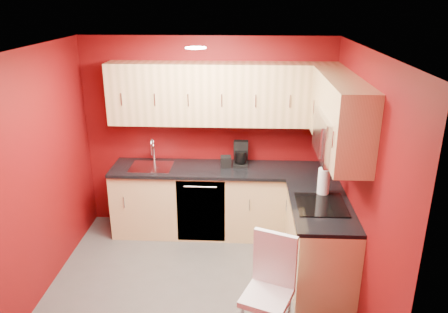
# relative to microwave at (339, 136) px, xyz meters

# --- Properties ---
(floor) EXTENTS (3.20, 3.20, 0.00)m
(floor) POSITION_rel_microwave_xyz_m (-1.39, -0.20, -1.66)
(floor) COLOR #4D4B48
(floor) RESTS_ON ground
(ceiling) EXTENTS (3.20, 3.20, 0.00)m
(ceiling) POSITION_rel_microwave_xyz_m (-1.39, -0.20, 0.84)
(ceiling) COLOR white
(ceiling) RESTS_ON wall_back
(wall_back) EXTENTS (3.20, 0.00, 3.20)m
(wall_back) POSITION_rel_microwave_xyz_m (-1.39, 1.30, -0.41)
(wall_back) COLOR #60090C
(wall_back) RESTS_ON floor
(wall_front) EXTENTS (3.20, 0.00, 3.20)m
(wall_front) POSITION_rel_microwave_xyz_m (-1.39, -1.70, -0.41)
(wall_front) COLOR #60090C
(wall_front) RESTS_ON floor
(wall_left) EXTENTS (0.00, 3.00, 3.00)m
(wall_left) POSITION_rel_microwave_xyz_m (-2.99, -0.20, -0.41)
(wall_left) COLOR #60090C
(wall_left) RESTS_ON floor
(wall_right) EXTENTS (0.00, 3.00, 3.00)m
(wall_right) POSITION_rel_microwave_xyz_m (0.21, -0.20, -0.41)
(wall_right) COLOR #60090C
(wall_right) RESTS_ON floor
(base_cabinets_back) EXTENTS (2.80, 0.60, 0.87)m
(base_cabinets_back) POSITION_rel_microwave_xyz_m (-1.19, 1.00, -1.22)
(base_cabinets_back) COLOR #D6BB7A
(base_cabinets_back) RESTS_ON floor
(base_cabinets_right) EXTENTS (0.60, 1.30, 0.87)m
(base_cabinets_right) POSITION_rel_microwave_xyz_m (-0.09, 0.05, -1.22)
(base_cabinets_right) COLOR #D6BB7A
(base_cabinets_right) RESTS_ON floor
(countertop_back) EXTENTS (2.80, 0.63, 0.04)m
(countertop_back) POSITION_rel_microwave_xyz_m (-1.19, 0.99, -0.77)
(countertop_back) COLOR black
(countertop_back) RESTS_ON base_cabinets_back
(countertop_right) EXTENTS (0.63, 1.27, 0.04)m
(countertop_right) POSITION_rel_microwave_xyz_m (-0.11, 0.04, -0.77)
(countertop_right) COLOR black
(countertop_right) RESTS_ON base_cabinets_right
(upper_cabinets_back) EXTENTS (2.80, 0.35, 0.75)m
(upper_cabinets_back) POSITION_rel_microwave_xyz_m (-1.19, 1.13, 0.17)
(upper_cabinets_back) COLOR #D8B17A
(upper_cabinets_back) RESTS_ON wall_back
(upper_cabinets_right) EXTENTS (0.35, 1.55, 0.75)m
(upper_cabinets_right) POSITION_rel_microwave_xyz_m (0.03, 0.24, 0.23)
(upper_cabinets_right) COLOR #D8B17A
(upper_cabinets_right) RESTS_ON wall_right
(microwave) EXTENTS (0.42, 0.76, 0.42)m
(microwave) POSITION_rel_microwave_xyz_m (0.00, 0.00, 0.00)
(microwave) COLOR silver
(microwave) RESTS_ON upper_cabinets_right
(cooktop) EXTENTS (0.50, 0.55, 0.01)m
(cooktop) POSITION_rel_microwave_xyz_m (-0.11, 0.00, -0.74)
(cooktop) COLOR black
(cooktop) RESTS_ON countertop_right
(sink) EXTENTS (0.52, 0.42, 0.35)m
(sink) POSITION_rel_microwave_xyz_m (-2.09, 1.00, -0.72)
(sink) COLOR silver
(sink) RESTS_ON countertop_back
(dishwasher_front) EXTENTS (0.60, 0.02, 0.82)m
(dishwasher_front) POSITION_rel_microwave_xyz_m (-1.44, 0.71, -1.22)
(dishwasher_front) COLOR black
(dishwasher_front) RESTS_ON base_cabinets_back
(downlight) EXTENTS (0.20, 0.20, 0.01)m
(downlight) POSITION_rel_microwave_xyz_m (-1.39, 0.10, 0.82)
(downlight) COLOR white
(downlight) RESTS_ON ceiling
(coffee_maker) EXTENTS (0.19, 0.25, 0.31)m
(coffee_maker) POSITION_rel_microwave_xyz_m (-0.96, 1.10, -0.60)
(coffee_maker) COLOR black
(coffee_maker) RESTS_ON countertop_back
(napkin_holder) EXTENTS (0.14, 0.14, 0.14)m
(napkin_holder) POSITION_rel_microwave_xyz_m (-1.15, 1.04, -0.68)
(napkin_holder) COLOR black
(napkin_holder) RESTS_ON countertop_back
(paper_towel) EXTENTS (0.20, 0.20, 0.30)m
(paper_towel) POSITION_rel_microwave_xyz_m (-0.05, 0.27, -0.60)
(paper_towel) COLOR white
(paper_towel) RESTS_ON countertop_right
(dining_chair) EXTENTS (0.53, 0.54, 0.99)m
(dining_chair) POSITION_rel_microwave_xyz_m (-0.69, -0.90, -1.16)
(dining_chair) COLOR white
(dining_chair) RESTS_ON floor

